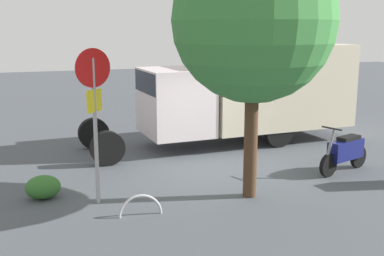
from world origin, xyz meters
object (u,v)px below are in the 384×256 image
motorcycle (345,151)px  street_tree (254,21)px  box_truck_near (248,89)px  stop_sign (94,102)px  bike_rack_hoop (141,215)px

motorcycle → street_tree: bearing=-3.9°
box_truck_near → motorcycle: size_ratio=4.82×
stop_sign → bike_rack_hoop: size_ratio=3.69×
stop_sign → box_truck_near: bearing=-143.6°
motorcycle → bike_rack_hoop: size_ratio=2.05×
street_tree → bike_rack_hoop: 4.39m
street_tree → stop_sign: bearing=-11.7°
box_truck_near → bike_rack_hoop: bearing=43.6°
stop_sign → street_tree: (-3.10, 0.64, 1.55)m
motorcycle → street_tree: street_tree is taller
stop_sign → street_tree: street_tree is taller
street_tree → box_truck_near: bearing=-115.3°
box_truck_near → stop_sign: bearing=33.7°
street_tree → bike_rack_hoop: street_tree is taller
stop_sign → bike_rack_hoop: stop_sign is taller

